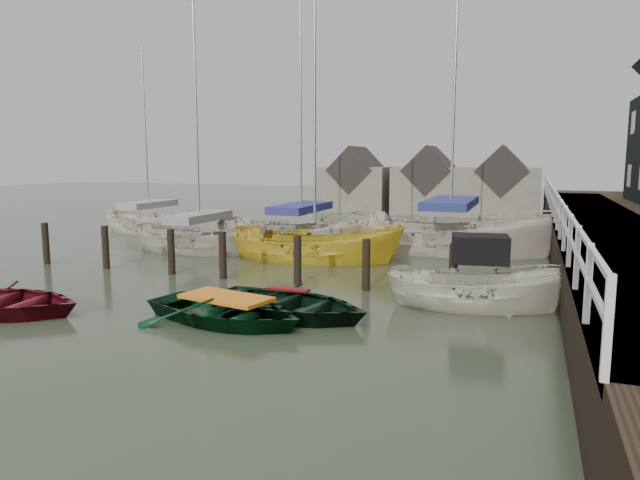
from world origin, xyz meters
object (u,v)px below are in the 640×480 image
at_px(sailboat_c, 315,259).
at_px(rowboat_green, 227,322).
at_px(sailboat_a, 200,250).
at_px(rowboat_red, 2,313).
at_px(rowboat_dkgreen, 288,316).
at_px(sailboat_b, 301,245).
at_px(sailboat_e, 149,231).
at_px(motorboat, 477,304).
at_px(sailboat_d, 449,251).

bearing_deg(sailboat_c, rowboat_green, -177.08).
height_order(rowboat_green, sailboat_a, sailboat_a).
xyz_separation_m(rowboat_red, rowboat_dkgreen, (6.26, 2.11, 0.00)).
xyz_separation_m(rowboat_dkgreen, sailboat_a, (-6.83, 7.18, 0.07)).
distance_m(sailboat_b, sailboat_e, 8.72).
height_order(rowboat_green, rowboat_dkgreen, rowboat_dkgreen).
relative_size(rowboat_green, motorboat, 0.86).
relative_size(sailboat_b, sailboat_e, 1.17).
distance_m(motorboat, sailboat_b, 10.60).
bearing_deg(sailboat_a, motorboat, -115.22).
bearing_deg(sailboat_e, sailboat_b, -83.47).
bearing_deg(sailboat_c, rowboat_dkgreen, -167.99).
bearing_deg(sailboat_a, sailboat_e, 52.80).
relative_size(sailboat_a, sailboat_d, 0.84).
height_order(motorboat, sailboat_e, sailboat_e).
bearing_deg(rowboat_dkgreen, sailboat_d, -1.16).
height_order(rowboat_green, sailboat_b, sailboat_b).
bearing_deg(sailboat_b, motorboat, -149.63).
bearing_deg(rowboat_dkgreen, sailboat_b, 31.33).
xyz_separation_m(rowboat_green, sailboat_e, (-11.15, 12.11, 0.06)).
distance_m(rowboat_red, sailboat_c, 10.07).
height_order(rowboat_green, motorboat, motorboat).
bearing_deg(rowboat_red, sailboat_e, 17.29).
relative_size(sailboat_c, sailboat_e, 1.14).
relative_size(rowboat_red, rowboat_dkgreen, 1.01).
relative_size(sailboat_a, sailboat_b, 0.98).
xyz_separation_m(rowboat_green, sailboat_a, (-5.78, 8.09, 0.07)).
xyz_separation_m(motorboat, sailboat_c, (-5.99, 4.83, -0.08)).
xyz_separation_m(rowboat_green, motorboat, (4.99, 3.11, 0.10)).
distance_m(sailboat_a, sailboat_d, 9.56).
relative_size(sailboat_d, sailboat_e, 1.37).
distance_m(rowboat_red, sailboat_d, 15.07).
xyz_separation_m(sailboat_a, sailboat_c, (4.78, -0.14, -0.06)).
relative_size(rowboat_red, rowboat_green, 1.04).
bearing_deg(sailboat_b, rowboat_green, 178.54).
distance_m(rowboat_red, rowboat_dkgreen, 6.60).
xyz_separation_m(rowboat_red, motorboat, (10.20, 4.31, 0.10)).
xyz_separation_m(sailboat_b, sailboat_e, (-8.58, 1.58, 0.00)).
relative_size(rowboat_green, sailboat_e, 0.39).
bearing_deg(rowboat_green, sailboat_d, -4.12).
xyz_separation_m(sailboat_a, sailboat_d, (9.00, 3.21, -0.01)).
distance_m(rowboat_green, motorboat, 5.88).
bearing_deg(sailboat_e, motorboat, -102.15).
distance_m(rowboat_green, sailboat_d, 11.75).
relative_size(rowboat_dkgreen, sailboat_b, 0.34).
distance_m(sailboat_b, sailboat_d, 5.85).
bearing_deg(sailboat_d, rowboat_red, 147.75).
bearing_deg(rowboat_dkgreen, sailboat_e, 58.11).
height_order(motorboat, sailboat_c, sailboat_c).
bearing_deg(rowboat_dkgreen, sailboat_c, 26.86).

